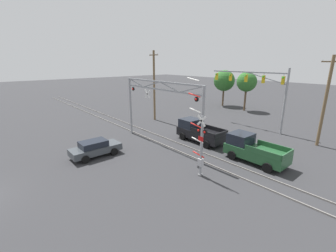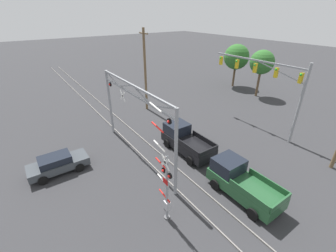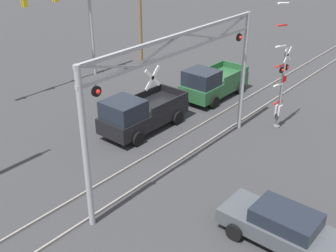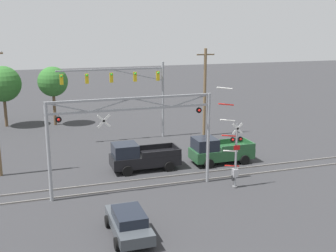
{
  "view_description": "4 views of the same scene",
  "coord_description": "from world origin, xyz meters",
  "px_view_note": "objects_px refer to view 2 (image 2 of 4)",
  "views": [
    {
      "loc": [
        16.38,
        1.89,
        8.02
      ],
      "look_at": [
        2.31,
        13.97,
        2.7
      ],
      "focal_mm": 24.0,
      "sensor_mm": 36.0,
      "label": 1
    },
    {
      "loc": [
        14.47,
        7.96,
        11.14
      ],
      "look_at": [
        0.17,
        17.94,
        2.12
      ],
      "focal_mm": 24.0,
      "sensor_mm": 36.0,
      "label": 2
    },
    {
      "loc": [
        -13.22,
        4.59,
        10.52
      ],
      "look_at": [
        -2.09,
        13.88,
        3.26
      ],
      "focal_mm": 45.0,
      "sensor_mm": 36.0,
      "label": 3
    },
    {
      "loc": [
        -6.09,
        -10.82,
        10.77
      ],
      "look_at": [
        2.44,
        15.06,
        4.24
      ],
      "focal_mm": 45.0,
      "sensor_mm": 36.0,
      "label": 4
    }
  ],
  "objects_px": {
    "crossing_signal_mast": "(166,186)",
    "sedan_waiting": "(58,163)",
    "crossing_gantry": "(135,109)",
    "pickup_truck_following": "(240,182)",
    "utility_pole_left": "(145,70)",
    "background_tree_beyond_span": "(236,57)",
    "background_tree_far_left_verge": "(262,62)",
    "pickup_truck_lead": "(185,140)",
    "traffic_signal_span": "(273,81)"
  },
  "relations": [
    {
      "from": "traffic_signal_span",
      "to": "utility_pole_left",
      "type": "bearing_deg",
      "value": -149.61
    },
    {
      "from": "utility_pole_left",
      "to": "background_tree_far_left_verge",
      "type": "height_order",
      "value": "utility_pole_left"
    },
    {
      "from": "crossing_signal_mast",
      "to": "pickup_truck_following",
      "type": "xyz_separation_m",
      "value": [
        1.23,
        5.18,
        -1.38
      ]
    },
    {
      "from": "traffic_signal_span",
      "to": "sedan_waiting",
      "type": "xyz_separation_m",
      "value": [
        -4.96,
        -18.79,
        -4.49
      ]
    },
    {
      "from": "pickup_truck_following",
      "to": "background_tree_far_left_verge",
      "type": "bearing_deg",
      "value": 122.85
    },
    {
      "from": "background_tree_far_left_verge",
      "to": "crossing_gantry",
      "type": "bearing_deg",
      "value": -80.15
    },
    {
      "from": "background_tree_far_left_verge",
      "to": "utility_pole_left",
      "type": "bearing_deg",
      "value": -107.53
    },
    {
      "from": "crossing_gantry",
      "to": "sedan_waiting",
      "type": "bearing_deg",
      "value": -105.95
    },
    {
      "from": "pickup_truck_lead",
      "to": "sedan_waiting",
      "type": "xyz_separation_m",
      "value": [
        -3.21,
        -9.84,
        -0.27
      ]
    },
    {
      "from": "crossing_gantry",
      "to": "pickup_truck_following",
      "type": "distance_m",
      "value": 9.2
    },
    {
      "from": "pickup_truck_lead",
      "to": "background_tree_beyond_span",
      "type": "relative_size",
      "value": 0.79
    },
    {
      "from": "sedan_waiting",
      "to": "pickup_truck_lead",
      "type": "bearing_deg",
      "value": 71.93
    },
    {
      "from": "pickup_truck_lead",
      "to": "background_tree_beyond_span",
      "type": "height_order",
      "value": "background_tree_beyond_span"
    },
    {
      "from": "pickup_truck_following",
      "to": "background_tree_far_left_verge",
      "type": "height_order",
      "value": "background_tree_far_left_verge"
    },
    {
      "from": "pickup_truck_following",
      "to": "sedan_waiting",
      "type": "relative_size",
      "value": 1.16
    },
    {
      "from": "pickup_truck_lead",
      "to": "sedan_waiting",
      "type": "relative_size",
      "value": 1.21
    },
    {
      "from": "pickup_truck_following",
      "to": "crossing_gantry",
      "type": "bearing_deg",
      "value": -155.43
    },
    {
      "from": "crossing_gantry",
      "to": "traffic_signal_span",
      "type": "bearing_deg",
      "value": 75.74
    },
    {
      "from": "traffic_signal_span",
      "to": "sedan_waiting",
      "type": "bearing_deg",
      "value": -104.79
    },
    {
      "from": "traffic_signal_span",
      "to": "utility_pole_left",
      "type": "xyz_separation_m",
      "value": [
        -11.87,
        -6.96,
        -0.34
      ]
    },
    {
      "from": "traffic_signal_span",
      "to": "utility_pole_left",
      "type": "height_order",
      "value": "utility_pole_left"
    },
    {
      "from": "crossing_signal_mast",
      "to": "background_tree_far_left_verge",
      "type": "distance_m",
      "value": 25.3
    },
    {
      "from": "crossing_gantry",
      "to": "traffic_signal_span",
      "type": "height_order",
      "value": "traffic_signal_span"
    },
    {
      "from": "crossing_signal_mast",
      "to": "utility_pole_left",
      "type": "height_order",
      "value": "utility_pole_left"
    },
    {
      "from": "crossing_gantry",
      "to": "background_tree_beyond_span",
      "type": "distance_m",
      "value": 23.98
    },
    {
      "from": "crossing_gantry",
      "to": "pickup_truck_lead",
      "type": "distance_m",
      "value": 5.36
    },
    {
      "from": "traffic_signal_span",
      "to": "crossing_signal_mast",
      "type": "bearing_deg",
      "value": -77.15
    },
    {
      "from": "utility_pole_left",
      "to": "background_tree_beyond_span",
      "type": "height_order",
      "value": "utility_pole_left"
    },
    {
      "from": "crossing_signal_mast",
      "to": "traffic_signal_span",
      "type": "distance_m",
      "value": 15.1
    },
    {
      "from": "sedan_waiting",
      "to": "background_tree_far_left_verge",
      "type": "relative_size",
      "value": 0.67
    },
    {
      "from": "crossing_signal_mast",
      "to": "pickup_truck_lead",
      "type": "relative_size",
      "value": 1.34
    },
    {
      "from": "traffic_signal_span",
      "to": "pickup_truck_following",
      "type": "xyz_separation_m",
      "value": [
        4.53,
        -9.29,
        -4.22
      ]
    },
    {
      "from": "crossing_gantry",
      "to": "crossing_signal_mast",
      "type": "distance_m",
      "value": 7.04
    },
    {
      "from": "crossing_gantry",
      "to": "background_tree_beyond_span",
      "type": "height_order",
      "value": "background_tree_beyond_span"
    },
    {
      "from": "utility_pole_left",
      "to": "background_tree_far_left_verge",
      "type": "xyz_separation_m",
      "value": [
        4.9,
        15.5,
        -0.1
      ]
    },
    {
      "from": "crossing_gantry",
      "to": "pickup_truck_following",
      "type": "xyz_separation_m",
      "value": [
        7.79,
        3.56,
        -3.36
      ]
    },
    {
      "from": "pickup_truck_lead",
      "to": "pickup_truck_following",
      "type": "relative_size",
      "value": 1.05
    },
    {
      "from": "pickup_truck_lead",
      "to": "background_tree_beyond_span",
      "type": "distance_m",
      "value": 21.41
    },
    {
      "from": "sedan_waiting",
      "to": "background_tree_far_left_verge",
      "type": "distance_m",
      "value": 27.7
    },
    {
      "from": "crossing_signal_mast",
      "to": "sedan_waiting",
      "type": "distance_m",
      "value": 9.47
    },
    {
      "from": "sedan_waiting",
      "to": "crossing_gantry",
      "type": "bearing_deg",
      "value": 74.05
    },
    {
      "from": "pickup_truck_following",
      "to": "background_tree_beyond_span",
      "type": "bearing_deg",
      "value": 131.6
    },
    {
      "from": "crossing_signal_mast",
      "to": "sedan_waiting",
      "type": "height_order",
      "value": "crossing_signal_mast"
    },
    {
      "from": "sedan_waiting",
      "to": "crossing_signal_mast",
      "type": "bearing_deg",
      "value": 27.67
    },
    {
      "from": "crossing_signal_mast",
      "to": "background_tree_beyond_span",
      "type": "height_order",
      "value": "crossing_signal_mast"
    },
    {
      "from": "pickup_truck_lead",
      "to": "utility_pole_left",
      "type": "height_order",
      "value": "utility_pole_left"
    },
    {
      "from": "background_tree_beyond_span",
      "to": "background_tree_far_left_verge",
      "type": "distance_m",
      "value": 5.2
    },
    {
      "from": "pickup_truck_lead",
      "to": "background_tree_far_left_verge",
      "type": "height_order",
      "value": "background_tree_far_left_verge"
    },
    {
      "from": "pickup_truck_following",
      "to": "utility_pole_left",
      "type": "distance_m",
      "value": 17.01
    },
    {
      "from": "sedan_waiting",
      "to": "background_tree_beyond_span",
      "type": "bearing_deg",
      "value": 104.18
    }
  ]
}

